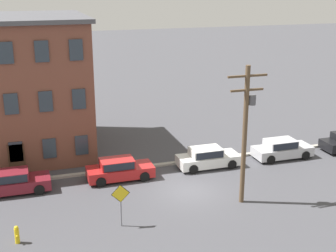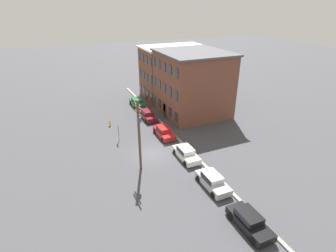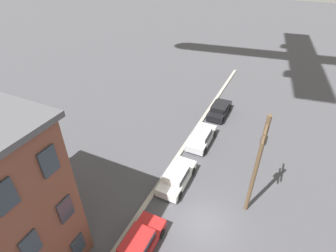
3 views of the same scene
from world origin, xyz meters
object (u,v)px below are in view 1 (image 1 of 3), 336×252
car_white (207,157)px  utility_pole (246,128)px  caution_sign (121,199)px  fire_hydrant (17,234)px  car_maroon (13,181)px  car_silver (282,148)px  car_red (119,169)px

car_white → utility_pole: bearing=-90.9°
caution_sign → fire_hydrant: 5.50m
fire_hydrant → utility_pole: bearing=3.3°
car_maroon → utility_pole: size_ratio=0.53×
car_silver → utility_pole: utility_pole is taller
car_maroon → fire_hydrant: (0.16, -6.29, -0.27)m
car_white → fire_hydrant: 14.53m
car_maroon → fire_hydrant: size_ratio=4.58×
utility_pole → fire_hydrant: (-12.92, -0.74, -4.18)m
car_white → car_red: bearing=-178.3°
car_red → car_silver: (12.39, 0.17, 0.00)m
utility_pole → fire_hydrant: size_ratio=8.62×
car_maroon → car_white: 13.16m
car_maroon → car_silver: (19.13, 0.16, 0.00)m
caution_sign → car_white: bearing=40.0°
car_white → utility_pole: (-0.09, -5.73, 3.91)m
car_silver → utility_pole: size_ratio=0.53×
car_white → car_silver: bearing=-0.2°
car_maroon → fire_hydrant: car_maroon is taller
car_silver → utility_pole: (-6.06, -5.71, 3.91)m
car_red → fire_hydrant: car_red is taller
car_maroon → caution_sign: size_ratio=1.80×
car_white → car_silver: (5.97, -0.02, 0.00)m
caution_sign → fire_hydrant: size_ratio=2.54×
car_white → fire_hydrant: size_ratio=4.58×
utility_pole → fire_hydrant: 13.59m
car_silver → caution_sign: caution_sign is taller
car_white → utility_pole: size_ratio=0.53×
caution_sign → utility_pole: (7.53, 0.67, 3.03)m
car_red → utility_pole: (6.33, -5.54, 3.91)m
car_maroon → car_red: bearing=-0.1°
caution_sign → fire_hydrant: (-5.38, -0.07, -1.14)m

